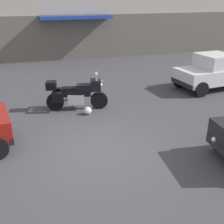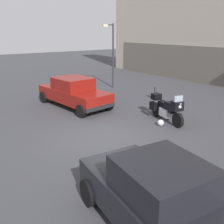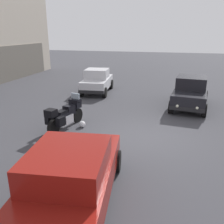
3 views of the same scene
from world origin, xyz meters
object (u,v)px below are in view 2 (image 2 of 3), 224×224
car_hatchback_near (157,199)px  bollard_curbside (155,92)px  motorcycle (167,108)px  car_sedan_far (74,92)px  helmet (161,123)px  streetlamp_curbside (111,49)px

car_hatchback_near → bollard_curbside: bearing=-38.4°
motorcycle → car_sedan_far: car_sedan_far is taller
helmet → streetlamp_curbside: (-7.54, 2.81, 2.56)m
motorcycle → helmet: size_ratio=7.98×
motorcycle → car_sedan_far: 5.10m
motorcycle → car_hatchback_near: (4.54, -5.22, 0.19)m
car_sedan_far → bollard_curbside: car_sedan_far is taller
helmet → bollard_curbside: 4.53m
car_hatchback_near → helmet: bearing=-40.6°
motorcycle → bollard_curbside: motorcycle is taller
motorcycle → bollard_curbside: bearing=154.9°
helmet → car_hatchback_near: (4.26, -4.59, 0.67)m
motorcycle → bollard_curbside: size_ratio=2.73×
helmet → bollard_curbside: size_ratio=0.34×
bollard_curbside → car_sedan_far: bearing=-108.1°
motorcycle → car_hatchback_near: 6.92m
motorcycle → helmet: (0.29, -0.63, -0.48)m
car_sedan_far → streetlamp_curbside: bearing=-65.3°
motorcycle → streetlamp_curbside: size_ratio=0.51×
car_hatchback_near → bollard_curbside: (-7.62, 7.62, -0.37)m
car_hatchback_near → motorcycle: bearing=-42.4°
helmet → car_sedan_far: bearing=-161.9°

